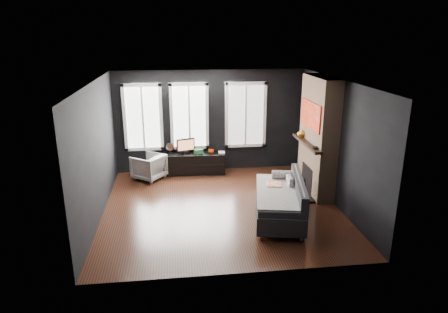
{
  "coord_description": "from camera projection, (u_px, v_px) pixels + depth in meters",
  "views": [
    {
      "loc": [
        -0.91,
        -7.86,
        3.65
      ],
      "look_at": [
        0.1,
        0.3,
        1.05
      ],
      "focal_mm": 32.0,
      "sensor_mm": 36.0,
      "label": 1
    }
  ],
  "objects": [
    {
      "name": "ceiling",
      "position": [
        221.0,
        81.0,
        7.84
      ],
      "size": [
        5.0,
        5.0,
        0.0
      ],
      "primitive_type": "plane",
      "color": "white",
      "rests_on": "ground"
    },
    {
      "name": "desk_fan",
      "position": [
        170.0,
        148.0,
        10.49
      ],
      "size": [
        0.22,
        0.22,
        0.3
      ],
      "primitive_type": null,
      "rotation": [
        0.0,
        0.0,
        0.05
      ],
      "color": "gray",
      "rests_on": "media_console"
    },
    {
      "name": "mug",
      "position": [
        211.0,
        151.0,
        10.52
      ],
      "size": [
        0.17,
        0.15,
        0.14
      ],
      "primitive_type": "imported",
      "rotation": [
        0.0,
        0.0,
        -0.37
      ],
      "color": "#D03602",
      "rests_on": "media_console"
    },
    {
      "name": "monitor",
      "position": [
        186.0,
        145.0,
        10.5
      ],
      "size": [
        0.51,
        0.25,
        0.45
      ],
      "primitive_type": null,
      "rotation": [
        0.0,
        0.0,
        0.29
      ],
      "color": "black",
      "rests_on": "media_console"
    },
    {
      "name": "armchair",
      "position": [
        149.0,
        166.0,
        10.2
      ],
      "size": [
        0.93,
        0.94,
        0.71
      ],
      "primitive_type": "imported",
      "rotation": [
        0.0,
        0.0,
        -2.21
      ],
      "color": "silver",
      "rests_on": "floor"
    },
    {
      "name": "fireplace",
      "position": [
        318.0,
        136.0,
        9.08
      ],
      "size": [
        0.7,
        1.62,
        2.7
      ],
      "primitive_type": null,
      "color": "#93724C",
      "rests_on": "floor"
    },
    {
      "name": "mantel_vase",
      "position": [
        301.0,
        133.0,
        9.48
      ],
      "size": [
        0.25,
        0.26,
        0.2
      ],
      "primitive_type": "imported",
      "rotation": [
        0.0,
        0.0,
        0.35
      ],
      "color": "gold",
      "rests_on": "fireplace"
    },
    {
      "name": "windows",
      "position": [
        192.0,
        83.0,
        10.21
      ],
      "size": [
        4.0,
        0.16,
        1.76
      ],
      "primitive_type": null,
      "color": "white",
      "rests_on": "wall_back"
    },
    {
      "name": "stripe_pillow",
      "position": [
        289.0,
        184.0,
        8.26
      ],
      "size": [
        0.09,
        0.32,
        0.32
      ],
      "primitive_type": "cube",
      "rotation": [
        0.0,
        0.0,
        -0.05
      ],
      "color": "gray",
      "rests_on": "sofa"
    },
    {
      "name": "mantel_clock",
      "position": [
        315.0,
        148.0,
        8.56
      ],
      "size": [
        0.16,
        0.16,
        0.04
      ],
      "primitive_type": "cylinder",
      "rotation": [
        0.0,
        0.0,
        0.19
      ],
      "color": "black",
      "rests_on": "fireplace"
    },
    {
      "name": "wall_left",
      "position": [
        97.0,
        152.0,
        7.95
      ],
      "size": [
        0.02,
        5.0,
        2.7
      ],
      "primitive_type": "cube",
      "color": "black",
      "rests_on": "ground"
    },
    {
      "name": "storage_box",
      "position": [
        198.0,
        151.0,
        10.5
      ],
      "size": [
        0.25,
        0.18,
        0.12
      ],
      "primitive_type": "cube",
      "rotation": [
        0.0,
        0.0,
        0.19
      ],
      "color": "#26683B",
      "rests_on": "media_console"
    },
    {
      "name": "book",
      "position": [
        218.0,
        148.0,
        10.58
      ],
      "size": [
        0.17,
        0.03,
        0.23
      ],
      "primitive_type": "imported",
      "rotation": [
        0.0,
        0.0,
        -0.09
      ],
      "color": "tan",
      "rests_on": "media_console"
    },
    {
      "name": "wall_right",
      "position": [
        337.0,
        143.0,
        8.54
      ],
      "size": [
        0.02,
        5.0,
        2.7
      ],
      "primitive_type": "cube",
      "color": "black",
      "rests_on": "ground"
    },
    {
      "name": "media_console",
      "position": [
        194.0,
        163.0,
        10.63
      ],
      "size": [
        1.62,
        0.57,
        0.55
      ],
      "primitive_type": null,
      "rotation": [
        0.0,
        0.0,
        -0.04
      ],
      "color": "black",
      "rests_on": "floor"
    },
    {
      "name": "sofa",
      "position": [
        279.0,
        198.0,
        8.02
      ],
      "size": [
        1.38,
        2.17,
        0.87
      ],
      "primitive_type": null,
      "rotation": [
        0.0,
        0.0,
        -0.2
      ],
      "color": "black",
      "rests_on": "floor"
    },
    {
      "name": "floor",
      "position": [
        221.0,
        207.0,
        8.65
      ],
      "size": [
        5.0,
        5.0,
        0.0
      ],
      "primitive_type": "plane",
      "color": "black",
      "rests_on": "ground"
    },
    {
      "name": "wall_back",
      "position": [
        210.0,
        121.0,
        10.61
      ],
      "size": [
        5.0,
        0.02,
        2.7
      ],
      "primitive_type": "cube",
      "color": "black",
      "rests_on": "ground"
    }
  ]
}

